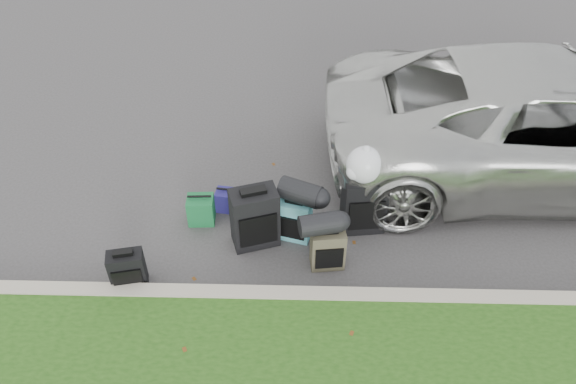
{
  "coord_description": "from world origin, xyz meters",
  "views": [
    {
      "loc": [
        0.02,
        -4.89,
        4.98
      ],
      "look_at": [
        -0.1,
        0.2,
        0.55
      ],
      "focal_mm": 35.0,
      "sensor_mm": 36.0,
      "label": 1
    }
  ],
  "objects_px": {
    "suv": "(550,120)",
    "suitcase_small_black": "(127,270)",
    "suitcase_teal": "(294,219)",
    "tote_navy": "(227,200)",
    "suitcase_large_black_left": "(255,218)",
    "suitcase_olive": "(328,248)",
    "suitcase_large_black_right": "(364,204)",
    "tote_green": "(201,210)"
  },
  "relations": [
    {
      "from": "suv",
      "to": "tote_navy",
      "type": "height_order",
      "value": "suv"
    },
    {
      "from": "suitcase_large_black_left",
      "to": "tote_green",
      "type": "distance_m",
      "value": 0.82
    },
    {
      "from": "suitcase_teal",
      "to": "tote_green",
      "type": "relative_size",
      "value": 1.52
    },
    {
      "from": "suitcase_small_black",
      "to": "suitcase_large_black_left",
      "type": "relative_size",
      "value": 0.62
    },
    {
      "from": "suitcase_large_black_left",
      "to": "suitcase_olive",
      "type": "distance_m",
      "value": 0.94
    },
    {
      "from": "suitcase_small_black",
      "to": "tote_green",
      "type": "height_order",
      "value": "suitcase_small_black"
    },
    {
      "from": "suitcase_small_black",
      "to": "suitcase_olive",
      "type": "height_order",
      "value": "suitcase_olive"
    },
    {
      "from": "suitcase_large_black_left",
      "to": "suitcase_olive",
      "type": "height_order",
      "value": "suitcase_large_black_left"
    },
    {
      "from": "suitcase_small_black",
      "to": "suitcase_teal",
      "type": "bearing_deg",
      "value": 11.88
    },
    {
      "from": "suv",
      "to": "tote_navy",
      "type": "relative_size",
      "value": 20.36
    },
    {
      "from": "suv",
      "to": "suitcase_small_black",
      "type": "height_order",
      "value": "suv"
    },
    {
      "from": "suitcase_large_black_right",
      "to": "suitcase_olive",
      "type": "bearing_deg",
      "value": -132.47
    },
    {
      "from": "suitcase_large_black_right",
      "to": "tote_navy",
      "type": "distance_m",
      "value": 1.76
    },
    {
      "from": "tote_navy",
      "to": "suitcase_teal",
      "type": "bearing_deg",
      "value": -20.62
    },
    {
      "from": "suitcase_olive",
      "to": "suitcase_large_black_right",
      "type": "height_order",
      "value": "suitcase_large_black_right"
    },
    {
      "from": "suitcase_teal",
      "to": "suitcase_large_black_left",
      "type": "bearing_deg",
      "value": -152.2
    },
    {
      "from": "suitcase_small_black",
      "to": "suitcase_large_black_right",
      "type": "height_order",
      "value": "suitcase_large_black_right"
    },
    {
      "from": "suv",
      "to": "suitcase_large_black_right",
      "type": "bearing_deg",
      "value": 115.1
    },
    {
      "from": "suitcase_small_black",
      "to": "suitcase_large_black_right",
      "type": "distance_m",
      "value": 2.87
    },
    {
      "from": "suitcase_large_black_right",
      "to": "tote_navy",
      "type": "relative_size",
      "value": 2.67
    },
    {
      "from": "suitcase_olive",
      "to": "tote_navy",
      "type": "xyz_separation_m",
      "value": [
        -1.27,
        0.93,
        -0.12
      ]
    },
    {
      "from": "suitcase_large_black_right",
      "to": "tote_green",
      "type": "relative_size",
      "value": 2.11
    },
    {
      "from": "tote_navy",
      "to": "suitcase_large_black_left",
      "type": "bearing_deg",
      "value": -46.82
    },
    {
      "from": "tote_green",
      "to": "tote_navy",
      "type": "height_order",
      "value": "tote_green"
    },
    {
      "from": "suitcase_olive",
      "to": "tote_green",
      "type": "bearing_deg",
      "value": 149.16
    },
    {
      "from": "suitcase_olive",
      "to": "suitcase_teal",
      "type": "height_order",
      "value": "suitcase_teal"
    },
    {
      "from": "suitcase_small_black",
      "to": "suitcase_large_black_right",
      "type": "xyz_separation_m",
      "value": [
        2.68,
        0.99,
        0.15
      ]
    },
    {
      "from": "suitcase_small_black",
      "to": "suitcase_teal",
      "type": "xyz_separation_m",
      "value": [
        1.84,
        0.81,
        0.04
      ]
    },
    {
      "from": "tote_green",
      "to": "suv",
      "type": "bearing_deg",
      "value": 11.71
    },
    {
      "from": "suitcase_large_black_left",
      "to": "suitcase_large_black_right",
      "type": "height_order",
      "value": "suitcase_large_black_left"
    },
    {
      "from": "suv",
      "to": "tote_navy",
      "type": "xyz_separation_m",
      "value": [
        -4.24,
        -0.94,
        -0.68
      ]
    },
    {
      "from": "suv",
      "to": "suitcase_large_black_left",
      "type": "bearing_deg",
      "value": 110.61
    },
    {
      "from": "suitcase_small_black",
      "to": "tote_navy",
      "type": "distance_m",
      "value": 1.61
    },
    {
      "from": "suitcase_large_black_left",
      "to": "suitcase_olive",
      "type": "xyz_separation_m",
      "value": [
        0.86,
        -0.35,
        -0.13
      ]
    },
    {
      "from": "suv",
      "to": "suitcase_large_black_left",
      "type": "distance_m",
      "value": 4.14
    },
    {
      "from": "suitcase_teal",
      "to": "suitcase_large_black_right",
      "type": "bearing_deg",
      "value": 27.97
    },
    {
      "from": "suitcase_olive",
      "to": "tote_navy",
      "type": "relative_size",
      "value": 1.82
    },
    {
      "from": "suitcase_teal",
      "to": "suitcase_large_black_right",
      "type": "relative_size",
      "value": 0.72
    },
    {
      "from": "suv",
      "to": "suitcase_small_black",
      "type": "xyz_separation_m",
      "value": [
        -5.2,
        -2.22,
        -0.58
      ]
    },
    {
      "from": "tote_green",
      "to": "suitcase_large_black_right",
      "type": "bearing_deg",
      "value": -4.54
    },
    {
      "from": "suitcase_large_black_left",
      "to": "suitcase_teal",
      "type": "relative_size",
      "value": 1.4
    },
    {
      "from": "suitcase_teal",
      "to": "suv",
      "type": "bearing_deg",
      "value": 38.57
    }
  ]
}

